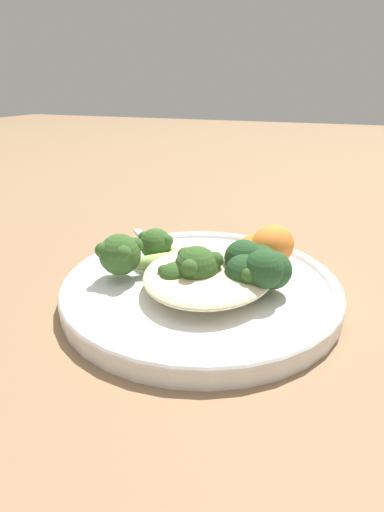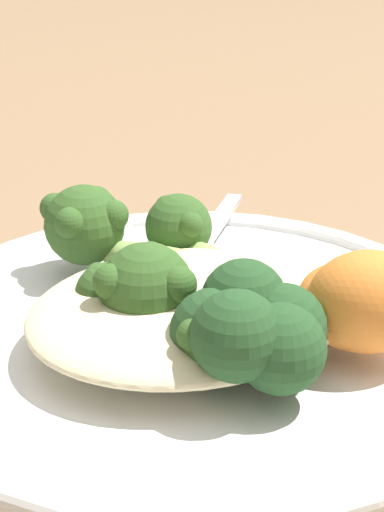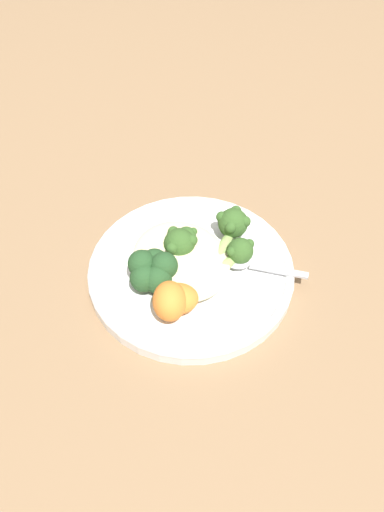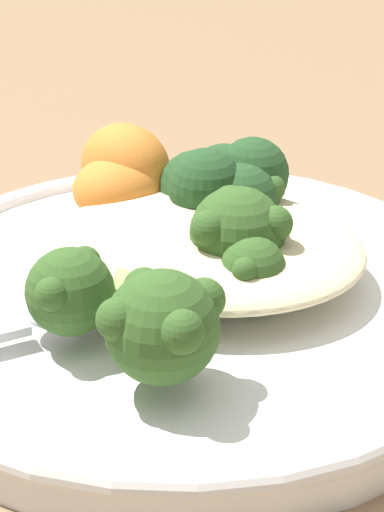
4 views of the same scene
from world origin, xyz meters
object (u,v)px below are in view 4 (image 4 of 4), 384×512
(broccoli_stalk_3, at_px, (217,237))
(broccoli_stalk_1, at_px, (153,316))
(broccoli_stalk_2, at_px, (207,267))
(kale_tuft, at_px, (224,185))
(broccoli_stalk_4, at_px, (222,207))
(spoon, at_px, (38,319))
(broccoli_stalk_0, at_px, (77,285))
(sweet_potato_chunk_0, at_px, (122,186))
(plate, at_px, (182,292))
(quinoa_mound, at_px, (206,244))
(sweet_potato_chunk_1, at_px, (125,167))

(broccoli_stalk_3, bearing_deg, broccoli_stalk_1, -106.24)
(broccoli_stalk_2, relative_size, kale_tuft, 1.64)
(broccoli_stalk_1, distance_m, broccoli_stalk_4, 0.11)
(spoon, bearing_deg, kale_tuft, -154.68)
(broccoli_stalk_2, xyz_separation_m, spoon, (0.05, 0.05, -0.01))
(broccoli_stalk_0, relative_size, kale_tuft, 1.37)
(broccoli_stalk_2, bearing_deg, sweet_potato_chunk_0, 139.07)
(broccoli_stalk_1, bearing_deg, plate, 153.56)
(broccoli_stalk_0, bearing_deg, quinoa_mound, 144.10)
(broccoli_stalk_1, distance_m, kale_tuft, 0.13)
(broccoli_stalk_3, bearing_deg, sweet_potato_chunk_1, 124.67)
(broccoli_stalk_3, relative_size, sweet_potato_chunk_1, 1.95)
(plate, relative_size, broccoli_stalk_0, 3.13)
(sweet_potato_chunk_1, distance_m, kale_tuft, 0.05)
(spoon, bearing_deg, sweet_potato_chunk_1, -129.47)
(sweet_potato_chunk_1, bearing_deg, kale_tuft, 176.05)
(spoon, bearing_deg, broccoli_stalk_0, 176.64)
(plate, relative_size, kale_tuft, 4.27)
(broccoli_stalk_0, height_order, sweet_potato_chunk_0, broccoli_stalk_0)
(quinoa_mound, relative_size, broccoli_stalk_1, 1.42)
(broccoli_stalk_2, bearing_deg, broccoli_stalk_3, 92.63)
(quinoa_mound, bearing_deg, plate, 56.95)
(quinoa_mound, relative_size, spoon, 1.53)
(broccoli_stalk_1, xyz_separation_m, sweet_potato_chunk_0, (0.07, -0.12, -0.00))
(broccoli_stalk_0, xyz_separation_m, broccoli_stalk_1, (-0.04, 0.02, 0.00))
(broccoli_stalk_0, bearing_deg, broccoli_stalk_1, 57.77)
(broccoli_stalk_2, xyz_separation_m, sweet_potato_chunk_1, (0.07, -0.07, 0.01))
(broccoli_stalk_2, xyz_separation_m, broccoli_stalk_4, (0.01, -0.05, 0.00))
(plate, height_order, spoon, spoon)
(sweet_potato_chunk_1, bearing_deg, broccoli_stalk_3, 140.26)
(broccoli_stalk_0, height_order, broccoli_stalk_3, broccoli_stalk_3)
(broccoli_stalk_1, bearing_deg, broccoli_stalk_0, -151.74)
(quinoa_mound, distance_m, broccoli_stalk_2, 0.02)
(plate, bearing_deg, spoon, 59.71)
(broccoli_stalk_3, distance_m, kale_tuft, 0.06)
(broccoli_stalk_0, relative_size, broccoli_stalk_4, 0.96)
(sweet_potato_chunk_0, distance_m, spoon, 0.11)
(sweet_potato_chunk_0, height_order, spoon, sweet_potato_chunk_0)
(broccoli_stalk_2, relative_size, sweet_potato_chunk_1, 2.05)
(broccoli_stalk_4, bearing_deg, kale_tuft, 49.41)
(broccoli_stalk_0, bearing_deg, sweet_potato_chunk_1, -174.81)
(broccoli_stalk_2, bearing_deg, kale_tuft, 103.55)
(broccoli_stalk_3, relative_size, sweet_potato_chunk_0, 1.89)
(sweet_potato_chunk_1, relative_size, spoon, 0.55)
(broccoli_stalk_2, bearing_deg, broccoli_stalk_0, -134.34)
(kale_tuft, relative_size, spoon, 0.69)
(quinoa_mound, relative_size, kale_tuft, 2.24)
(plate, bearing_deg, kale_tuft, -91.28)
(broccoli_stalk_4, bearing_deg, sweet_potato_chunk_1, 107.86)
(broccoli_stalk_4, xyz_separation_m, kale_tuft, (0.00, -0.01, 0.01))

